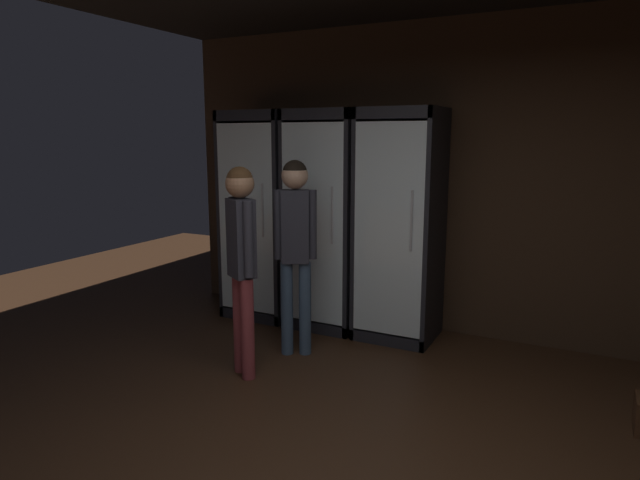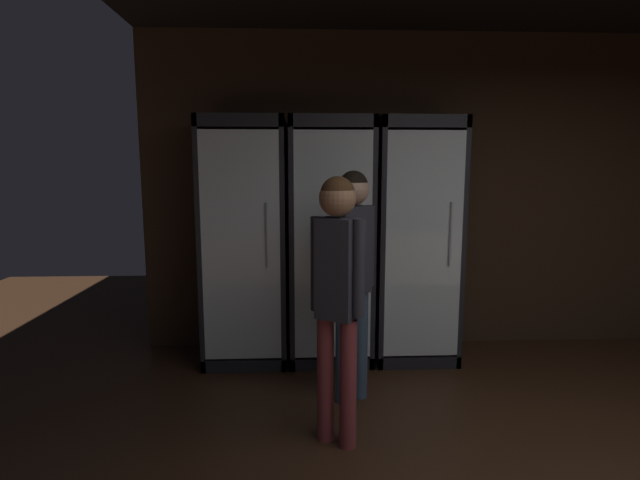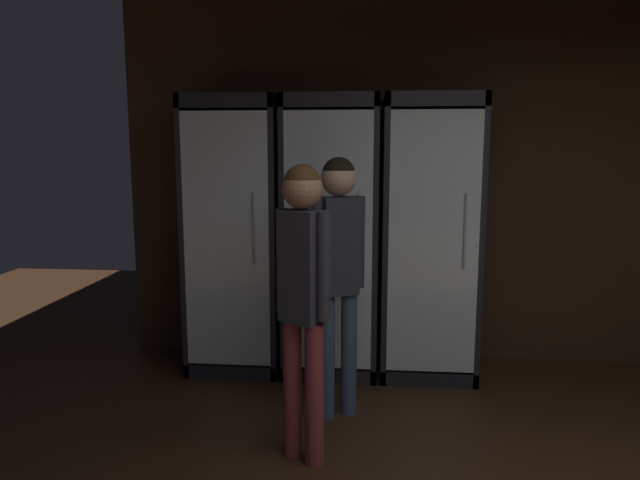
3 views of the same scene
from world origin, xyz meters
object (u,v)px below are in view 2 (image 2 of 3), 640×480
object	(u,v)px
cooler_far_left	(246,244)
shopper_near	(353,258)
shopper_far	(337,280)
cooler_center	(413,244)
cooler_left	(330,243)

from	to	relation	value
cooler_far_left	shopper_near	xyz separation A→B (m)	(0.81, -0.83, 0.02)
shopper_far	cooler_center	bearing A→B (deg)	60.75
cooler_far_left	cooler_center	world-z (taller)	same
cooler_left	shopper_near	bearing A→B (deg)	-83.13
cooler_left	shopper_far	size ratio (longest dim) A/B	1.28
cooler_left	shopper_near	distance (m)	0.83
cooler_far_left	cooler_center	bearing A→B (deg)	-0.04
cooler_far_left	shopper_far	distance (m)	1.52
cooler_center	shopper_far	bearing A→B (deg)	-119.25
cooler_far_left	shopper_near	bearing A→B (deg)	-45.48
shopper_far	shopper_near	bearing A→B (deg)	74.50
cooler_left	cooler_center	size ratio (longest dim) A/B	1.00
cooler_left	shopper_near	xyz separation A→B (m)	(0.10, -0.83, 0.02)
cooler_left	cooler_center	xyz separation A→B (m)	(0.71, -0.00, -0.01)
cooler_left	shopper_far	distance (m)	1.37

